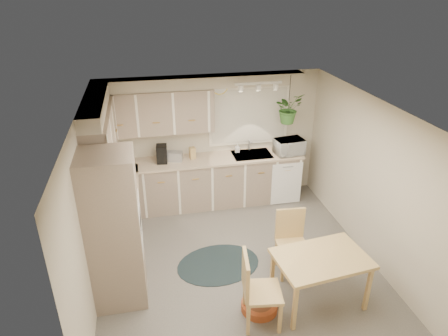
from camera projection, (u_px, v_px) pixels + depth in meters
The scene contains 35 objects.
floor at pixel (237, 262), 6.06m from camera, with size 4.20×4.20×0.00m, color #67615B.
ceiling at pixel (240, 110), 5.02m from camera, with size 4.20×4.20×0.00m, color white.
wall_back at pixel (212, 138), 7.39m from camera, with size 4.00×0.04×2.40m, color #BFB59E.
wall_front at pixel (291, 302), 3.69m from camera, with size 4.00×0.04×2.40m, color #BFB59E.
wall_left at pixel (88, 208), 5.18m from camera, with size 0.04×4.20×2.40m, color #BFB59E.
wall_right at pixel (369, 179), 5.91m from camera, with size 0.04×4.20×2.40m, color #BFB59E.
base_cab_left at pixel (120, 218), 6.33m from camera, with size 0.60×1.85×0.90m, color gray.
base_cab_back at pixel (204, 183), 7.42m from camera, with size 3.60×0.60×0.90m, color gray.
counter_left at pixel (118, 192), 6.13m from camera, with size 0.64×1.89×0.04m, color beige.
counter_back at pixel (204, 160), 7.21m from camera, with size 3.64×0.64×0.04m, color beige.
oven_stack at pixel (114, 231), 4.97m from camera, with size 0.65×0.65×2.10m, color gray.
wall_oven_face at pixel (140, 228), 5.03m from camera, with size 0.02×0.56×0.58m, color white.
upper_cab_left at pixel (101, 135), 5.82m from camera, with size 0.35×2.00×0.75m, color gray.
upper_cab_back at pixel (155, 112), 6.79m from camera, with size 2.00×0.35×0.75m, color gray.
soffit_left at pixel (95, 103), 5.61m from camera, with size 0.30×2.00×0.20m, color #BFB59E.
soffit_back at pixel (201, 82), 6.75m from camera, with size 3.60×0.30×0.20m, color #BFB59E.
cooktop at pixel (117, 210), 5.61m from camera, with size 0.52×0.58×0.02m, color white.
range_hood at pixel (111, 182), 5.41m from camera, with size 0.40×0.60×0.14m, color white.
window_blinds at pixel (249, 116), 7.32m from camera, with size 1.40×0.02×1.00m, color silver.
window_frame at pixel (249, 116), 7.33m from camera, with size 1.50×0.02×1.10m, color silver.
sink at pixel (252, 157), 7.39m from camera, with size 0.70×0.48×0.10m, color #A2A3A9.
dishwasher_front at pixel (287, 184), 7.43m from camera, with size 0.58×0.01×0.83m, color white.
track_light_bar at pixel (258, 83), 6.55m from camera, with size 0.80×0.04×0.04m, color white.
wall_clock at pixel (220, 86), 6.97m from camera, with size 0.30×0.30×0.03m, color gold.
dining_table at pixel (319, 280), 5.18m from camera, with size 1.15×0.77×0.73m, color tan.
chair_left at pixel (263, 290), 4.81m from camera, with size 0.47×0.47×1.00m, color tan.
chair_back at pixel (293, 245), 5.66m from camera, with size 0.44×0.44×0.95m, color tan.
braided_rug at pixel (218, 264), 6.00m from camera, with size 1.25×0.94×0.01m, color black.
pet_bed at pixel (259, 306), 5.17m from camera, with size 0.48×0.48×0.11m, color #9D421F.
microwave at pixel (289, 145), 7.33m from camera, with size 0.52×0.29×0.35m, color white.
soap_bottle at pixel (237, 150), 7.44m from camera, with size 0.08×0.17×0.08m, color white.
hanging_plant at pixel (288, 112), 7.04m from camera, with size 0.48×0.53×0.42m, color #386C2B.
coffee_maker at pixel (162, 154), 7.00m from camera, with size 0.18×0.22×0.32m, color black.
toaster at pixel (175, 156), 7.09m from camera, with size 0.28×0.16×0.17m, color #A2A3A9.
knife_block at pixel (192, 153), 7.17m from camera, with size 0.10×0.10×0.21m, color tan.
Camera 1 is at (-1.17, -4.70, 3.92)m, focal length 32.00 mm.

